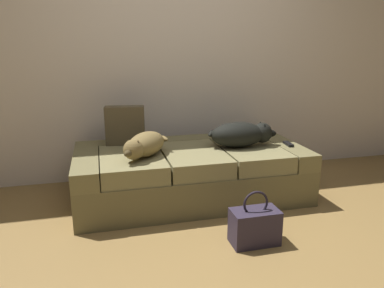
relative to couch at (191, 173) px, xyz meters
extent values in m
plane|color=olive|center=(0.00, -1.10, -0.22)|extent=(10.00, 10.00, 0.00)
cube|color=silver|center=(0.00, 0.69, 1.18)|extent=(6.40, 0.10, 2.80)
cube|color=brown|center=(0.00, 0.00, -0.07)|extent=(1.94, 0.95, 0.30)
cube|color=olive|center=(-0.87, 0.00, 0.15)|extent=(0.20, 0.95, 0.14)
cube|color=olive|center=(0.87, 0.00, 0.15)|extent=(0.20, 0.95, 0.14)
cube|color=olive|center=(0.00, 0.38, 0.15)|extent=(1.54, 0.20, 0.14)
cube|color=#867D51|center=(-0.51, -0.10, 0.15)|extent=(0.50, 0.74, 0.14)
cube|color=#867D51|center=(0.00, -0.10, 0.15)|extent=(0.50, 0.74, 0.14)
cube|color=#867D51|center=(0.51, -0.10, 0.15)|extent=(0.50, 0.74, 0.14)
ellipsoid|color=olive|center=(-0.39, -0.12, 0.32)|extent=(0.43, 0.47, 0.19)
sphere|color=olive|center=(-0.51, -0.27, 0.32)|extent=(0.15, 0.15, 0.15)
ellipsoid|color=#4C3E23|center=(-0.55, -0.33, 0.31)|extent=(0.10, 0.11, 0.05)
cone|color=#4C3E23|center=(-0.48, -0.30, 0.38)|extent=(0.04, 0.04, 0.04)
cone|color=#4C3E23|center=(-0.54, -0.25, 0.38)|extent=(0.04, 0.04, 0.04)
ellipsoid|color=olive|center=(-0.24, 0.00, 0.33)|extent=(0.10, 0.17, 0.04)
ellipsoid|color=black|center=(0.41, -0.06, 0.33)|extent=(0.48, 0.28, 0.22)
sphere|color=black|center=(0.63, -0.06, 0.34)|extent=(0.18, 0.18, 0.18)
ellipsoid|color=black|center=(0.71, -0.07, 0.33)|extent=(0.11, 0.07, 0.06)
cone|color=black|center=(0.63, -0.02, 0.40)|extent=(0.05, 0.05, 0.05)
cone|color=black|center=(0.63, -0.11, 0.40)|extent=(0.05, 0.05, 0.05)
ellipsoid|color=black|center=(0.20, 0.01, 0.34)|extent=(0.14, 0.18, 0.05)
cube|color=black|center=(0.86, -0.12, 0.23)|extent=(0.06, 0.15, 0.02)
cube|color=brown|center=(-0.53, 0.28, 0.39)|extent=(0.35, 0.17, 0.34)
cube|color=#30293B|center=(0.22, -0.89, -0.10)|extent=(0.32, 0.18, 0.24)
torus|color=black|center=(0.22, -0.89, 0.07)|extent=(0.18, 0.02, 0.18)
camera|label=1|loc=(-0.74, -2.95, 1.08)|focal=34.39mm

